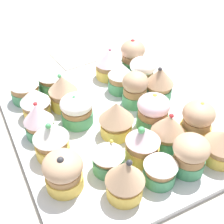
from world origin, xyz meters
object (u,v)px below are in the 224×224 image
at_px(cupcake_7, 153,111).
at_px(cupcake_9, 120,77).
at_px(cupcake_11, 161,166).
at_px(cupcake_20, 51,139).
at_px(cupcake_3, 143,71).
at_px(cupcake_5, 190,154).
at_px(cupcake_10, 109,64).
at_px(cupcake_13, 116,118).
at_px(cupcake_1, 197,120).
at_px(cupcake_21, 39,120).
at_px(cupcake_6, 168,130).
at_px(cupcake_23, 24,85).
at_px(cupcake_15, 108,156).
at_px(cupcake_2, 159,83).
at_px(cupcake_4, 133,55).
at_px(cupcake_18, 51,76).
at_px(napkin, 77,55).
at_px(cupcake_22, 35,102).
at_px(cupcake_14, 125,179).
at_px(baking_tray, 112,126).
at_px(cupcake_19, 63,171).
at_px(cupcake_0, 223,145).
at_px(cupcake_16, 77,109).
at_px(cupcake_12, 143,143).
at_px(cupcake_8, 135,89).
at_px(cupcake_17, 63,92).

distance_m(cupcake_7, cupcake_9, 0.13).
bearing_deg(cupcake_11, cupcake_20, 45.94).
distance_m(cupcake_3, cupcake_5, 0.26).
distance_m(cupcake_7, cupcake_10, 0.20).
bearing_deg(cupcake_5, cupcake_13, 26.69).
relative_size(cupcake_1, cupcake_21, 1.04).
distance_m(cupcake_6, cupcake_23, 0.31).
height_order(cupcake_1, cupcake_13, cupcake_1).
height_order(cupcake_10, cupcake_15, cupcake_10).
height_order(cupcake_2, cupcake_4, cupcake_4).
distance_m(cupcake_5, cupcake_18, 0.35).
bearing_deg(napkin, cupcake_21, 146.62).
bearing_deg(cupcake_22, cupcake_14, -165.09).
bearing_deg(cupcake_15, cupcake_1, -89.46).
bearing_deg(cupcake_14, baking_tray, -20.00).
bearing_deg(cupcake_4, cupcake_19, 133.75).
relative_size(cupcake_2, cupcake_6, 1.14).
bearing_deg(cupcake_15, cupcake_7, -63.96).
bearing_deg(cupcake_11, cupcake_2, -32.81).
xyz_separation_m(cupcake_18, cupcake_22, (-0.07, 0.06, -0.01)).
bearing_deg(cupcake_4, cupcake_22, 104.27).
bearing_deg(cupcake_21, cupcake_6, -122.66).
bearing_deg(cupcake_4, cupcake_0, 178.37).
bearing_deg(cupcake_22, cupcake_5, -143.74).
bearing_deg(cupcake_15, cupcake_14, -179.64).
height_order(baking_tray, cupcake_16, cupcake_16).
relative_size(cupcake_12, cupcake_22, 1.15).
bearing_deg(cupcake_12, cupcake_16, 24.76).
relative_size(cupcake_0, cupcake_19, 0.94).
relative_size(cupcake_0, napkin, 0.58).
distance_m(cupcake_3, cupcake_12, 0.23).
bearing_deg(cupcake_7, cupcake_11, 152.65).
height_order(cupcake_9, cupcake_22, cupcake_9).
distance_m(cupcake_8, cupcake_19, 0.25).
bearing_deg(cupcake_18, cupcake_9, -115.63).
height_order(cupcake_0, cupcake_6, cupcake_6).
height_order(cupcake_4, cupcake_23, cupcake_4).
distance_m(cupcake_7, cupcake_23, 0.28).
bearing_deg(cupcake_18, cupcake_8, -131.25).
bearing_deg(cupcake_12, cupcake_23, 27.79).
distance_m(cupcake_2, cupcake_21, 0.26).
bearing_deg(cupcake_5, cupcake_2, -19.14).
height_order(cupcake_9, napkin, cupcake_9).
relative_size(cupcake_7, cupcake_20, 0.95).
bearing_deg(cupcake_15, cupcake_18, 2.42).
relative_size(baking_tray, cupcake_12, 5.75).
bearing_deg(cupcake_17, cupcake_13, -154.20).
relative_size(cupcake_6, cupcake_14, 0.90).
distance_m(cupcake_5, cupcake_6, 0.07).
relative_size(baking_tray, cupcake_2, 5.46).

